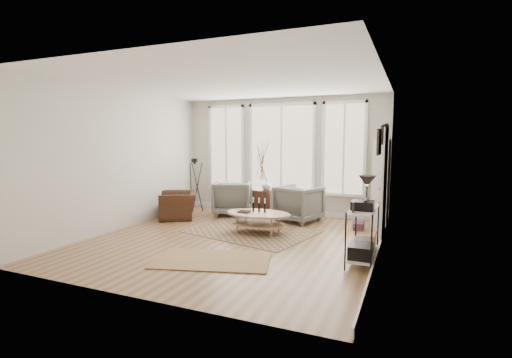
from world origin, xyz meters
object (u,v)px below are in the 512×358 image
at_px(armchair_left, 232,198).
at_px(side_table, 261,180).
at_px(low_shelf, 363,229).
at_px(bookcase, 381,182).
at_px(armchair_right, 299,203).
at_px(coffee_table, 258,217).
at_px(accent_chair, 178,205).

height_order(armchair_left, side_table, side_table).
bearing_deg(low_shelf, side_table, 138.10).
bearing_deg(bookcase, armchair_right, -172.42).
relative_size(low_shelf, armchair_right, 1.43).
distance_m(bookcase, armchair_left, 3.54).
height_order(coffee_table, accent_chair, accent_chair).
bearing_deg(low_shelf, armchair_left, 145.52).
xyz_separation_m(armchair_left, accent_chair, (-1.00, -0.87, -0.11)).
relative_size(coffee_table, side_table, 0.71).
height_order(coffee_table, side_table, side_table).
xyz_separation_m(low_shelf, accent_chair, (-4.45, 1.49, -0.20)).
distance_m(bookcase, coffee_table, 2.80).
bearing_deg(accent_chair, bookcase, 70.51).
bearing_deg(armchair_left, coffee_table, 111.17).
distance_m(low_shelf, armchair_right, 2.85).
bearing_deg(armchair_right, accent_chair, 34.83).
bearing_deg(side_table, coffee_table, -70.70).
height_order(low_shelf, side_table, side_table).
bearing_deg(armchair_left, accent_chair, 20.36).
height_order(side_table, accent_chair, side_table).
distance_m(bookcase, side_table, 2.73).
height_order(bookcase, armchair_left, bookcase).
bearing_deg(side_table, bookcase, 2.57).
height_order(armchair_right, side_table, side_table).
height_order(low_shelf, armchair_left, low_shelf).
bearing_deg(bookcase, coffee_table, -144.12).
height_order(bookcase, coffee_table, bookcase).
relative_size(low_shelf, side_table, 0.70).
bearing_deg(accent_chair, armchair_right, 73.79).
distance_m(bookcase, armchair_right, 1.85).
bearing_deg(accent_chair, coffee_table, 43.63).
bearing_deg(low_shelf, bookcase, 88.72).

